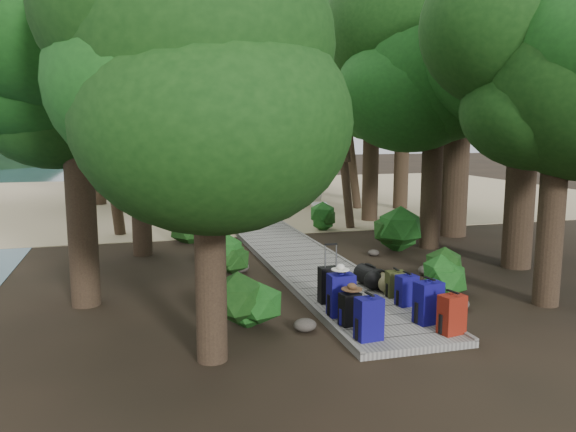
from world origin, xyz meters
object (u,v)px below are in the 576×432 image
object	(u,v)px
backpack_right_d	(396,282)
backpack_left_c	(341,293)
kayak	(140,215)
duffel_right_black	(370,276)
suitcase_on_boardwalk	(330,285)
duffel_right_khaki	(383,281)
backpack_right_b	(428,300)
lone_suitcase_on_sand	(256,212)
backpack_right_a	(452,312)
backpack_left_a	(369,316)
sun_lounger	(320,201)
backpack_left_b	(350,307)
backpack_right_c	(407,289)

from	to	relation	value
backpack_right_d	backpack_left_c	bearing A→B (deg)	-147.27
kayak	duffel_right_black	bearing A→B (deg)	-54.01
suitcase_on_boardwalk	duffel_right_khaki	bearing A→B (deg)	21.32
backpack_right_d	kayak	size ratio (longest dim) A/B	0.19
backpack_right_b	lone_suitcase_on_sand	world-z (taller)	backpack_right_b
backpack_right_a	duffel_right_khaki	size ratio (longest dim) A/B	1.29
backpack_left_c	backpack_right_a	bearing A→B (deg)	-43.44
backpack_right_a	duffel_right_black	bearing A→B (deg)	80.56
backpack_right_b	backpack_right_d	size ratio (longest dim) A/B	1.41
duffel_right_khaki	kayak	size ratio (longest dim) A/B	0.19
backpack_left_c	duffel_right_black	distance (m)	2.07
backpack_left_c	backpack_right_a	distance (m)	1.92
backpack_left_a	sun_lounger	distance (m)	15.28
backpack_left_b	backpack_right_a	xyz separation A→B (m)	(1.43, -0.81, 0.05)
backpack_right_a	backpack_right_b	size ratio (longest dim) A/B	0.89
suitcase_on_boardwalk	kayak	xyz separation A→B (m)	(-3.31, 12.09, -0.30)
backpack_right_c	duffel_right_black	world-z (taller)	backpack_right_c
lone_suitcase_on_sand	kayak	world-z (taller)	lone_suitcase_on_sand
backpack_left_a	kayak	world-z (taller)	backpack_left_a
backpack_left_a	backpack_left_c	size ratio (longest dim) A/B	0.90
duffel_right_khaki	kayak	bearing A→B (deg)	101.82
backpack_left_c	lone_suitcase_on_sand	xyz separation A→B (m)	(0.87, 11.06, -0.18)
sun_lounger	lone_suitcase_on_sand	bearing A→B (deg)	-130.64
backpack_left_a	backpack_right_d	size ratio (longest dim) A/B	1.34
lone_suitcase_on_sand	backpack_left_b	bearing A→B (deg)	-87.68
backpack_right_b	lone_suitcase_on_sand	bearing A→B (deg)	82.54
backpack_left_b	lone_suitcase_on_sand	xyz separation A→B (m)	(0.90, 11.57, -0.07)
backpack_right_c	sun_lounger	size ratio (longest dim) A/B	0.31
backpack_left_b	duffel_right_khaki	world-z (taller)	backpack_left_b
backpack_left_b	sun_lounger	size ratio (longest dim) A/B	0.30
backpack_right_a	sun_lounger	bearing A→B (deg)	67.42
backpack_right_a	duffel_right_khaki	xyz separation A→B (m)	(0.03, 2.62, -0.17)
backpack_right_b	duffel_right_black	distance (m)	2.39
backpack_left_a	backpack_right_d	distance (m)	2.46
duffel_right_khaki	suitcase_on_boardwalk	world-z (taller)	suitcase_on_boardwalk
backpack_right_a	backpack_right_d	bearing A→B (deg)	76.68
duffel_right_khaki	kayak	world-z (taller)	duffel_right_khaki
backpack_left_b	backpack_right_b	size ratio (longest dim) A/B	0.77
kayak	backpack_right_d	bearing A→B (deg)	-54.66
backpack_right_c	suitcase_on_boardwalk	size ratio (longest dim) A/B	0.92
backpack_left_c	suitcase_on_boardwalk	size ratio (longest dim) A/B	1.21
backpack_right_b	lone_suitcase_on_sand	xyz separation A→B (m)	(-0.43, 11.83, -0.16)
backpack_left_b	sun_lounger	xyz separation A→B (m)	(4.23, 14.00, -0.08)
backpack_right_a	duffel_right_khaki	distance (m)	2.63
duffel_right_black	sun_lounger	size ratio (longest dim) A/B	0.32
backpack_right_a	duffel_right_khaki	bearing A→B (deg)	77.54
backpack_right_d	kayak	bearing A→B (deg)	115.66
sun_lounger	backpack_left_b	bearing A→B (deg)	-93.50
backpack_right_a	duffel_right_black	size ratio (longest dim) A/B	1.07
backpack_left_c	backpack_right_a	xyz separation A→B (m)	(1.40, -1.32, -0.06)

